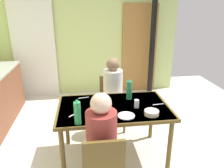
{
  "coord_description": "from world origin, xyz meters",
  "views": [
    {
      "loc": [
        -0.06,
        -2.4,
        1.97
      ],
      "look_at": [
        0.29,
        0.23,
        1.0
      ],
      "focal_mm": 34.96,
      "sensor_mm": 36.0,
      "label": 1
    }
  ],
  "objects_px": {
    "water_bottle_green_far": "(77,112)",
    "person_near_diner": "(101,134)",
    "chair_near_diner": "(103,168)",
    "water_bottle_green_near": "(129,90)",
    "serving_bowl_center": "(152,113)",
    "dining_table": "(114,112)",
    "person_far_diner": "(113,86)",
    "chair_far_diner": "(112,99)"
  },
  "relations": [
    {
      "from": "dining_table",
      "to": "person_near_diner",
      "type": "height_order",
      "value": "person_near_diner"
    },
    {
      "from": "dining_table",
      "to": "water_bottle_green_near",
      "type": "relative_size",
      "value": 4.88
    },
    {
      "from": "person_near_diner",
      "to": "chair_near_diner",
      "type": "bearing_deg",
      "value": -90.0
    },
    {
      "from": "chair_far_diner",
      "to": "water_bottle_green_near",
      "type": "height_order",
      "value": "water_bottle_green_near"
    },
    {
      "from": "person_far_diner",
      "to": "serving_bowl_center",
      "type": "bearing_deg",
      "value": 109.25
    },
    {
      "from": "chair_near_diner",
      "to": "person_near_diner",
      "type": "bearing_deg",
      "value": 90.0
    },
    {
      "from": "chair_near_diner",
      "to": "chair_far_diner",
      "type": "xyz_separation_m",
      "value": [
        0.3,
        1.58,
        0.0
      ]
    },
    {
      "from": "person_far_diner",
      "to": "serving_bowl_center",
      "type": "height_order",
      "value": "person_far_diner"
    },
    {
      "from": "person_near_diner",
      "to": "water_bottle_green_near",
      "type": "xyz_separation_m",
      "value": [
        0.45,
        0.86,
        0.11
      ]
    },
    {
      "from": "dining_table",
      "to": "person_far_diner",
      "type": "height_order",
      "value": "person_far_diner"
    },
    {
      "from": "chair_far_diner",
      "to": "water_bottle_green_near",
      "type": "xyz_separation_m",
      "value": [
        0.16,
        -0.58,
        0.39
      ]
    },
    {
      "from": "dining_table",
      "to": "serving_bowl_center",
      "type": "height_order",
      "value": "serving_bowl_center"
    },
    {
      "from": "water_bottle_green_near",
      "to": "water_bottle_green_far",
      "type": "height_order",
      "value": "water_bottle_green_far"
    },
    {
      "from": "chair_near_diner",
      "to": "water_bottle_green_far",
      "type": "distance_m",
      "value": 0.62
    },
    {
      "from": "chair_far_diner",
      "to": "person_near_diner",
      "type": "relative_size",
      "value": 1.13
    },
    {
      "from": "water_bottle_green_near",
      "to": "serving_bowl_center",
      "type": "relative_size",
      "value": 1.7
    },
    {
      "from": "person_near_diner",
      "to": "serving_bowl_center",
      "type": "height_order",
      "value": "person_near_diner"
    },
    {
      "from": "serving_bowl_center",
      "to": "person_far_diner",
      "type": "bearing_deg",
      "value": 109.25
    },
    {
      "from": "water_bottle_green_far",
      "to": "person_near_diner",
      "type": "bearing_deg",
      "value": -51.49
    },
    {
      "from": "chair_near_diner",
      "to": "person_far_diner",
      "type": "height_order",
      "value": "person_far_diner"
    },
    {
      "from": "chair_far_diner",
      "to": "person_far_diner",
      "type": "height_order",
      "value": "person_far_diner"
    },
    {
      "from": "chair_near_diner",
      "to": "serving_bowl_center",
      "type": "distance_m",
      "value": 0.85
    },
    {
      "from": "chair_near_diner",
      "to": "dining_table",
      "type": "bearing_deg",
      "value": 75.02
    },
    {
      "from": "person_near_diner",
      "to": "water_bottle_green_near",
      "type": "distance_m",
      "value": 0.98
    },
    {
      "from": "water_bottle_green_near",
      "to": "serving_bowl_center",
      "type": "bearing_deg",
      "value": -71.06
    },
    {
      "from": "chair_far_diner",
      "to": "chair_near_diner",
      "type": "bearing_deg",
      "value": 79.41
    },
    {
      "from": "person_near_diner",
      "to": "serving_bowl_center",
      "type": "distance_m",
      "value": 0.73
    },
    {
      "from": "dining_table",
      "to": "chair_near_diner",
      "type": "bearing_deg",
      "value": -104.98
    },
    {
      "from": "dining_table",
      "to": "chair_far_diner",
      "type": "bearing_deg",
      "value": 83.92
    },
    {
      "from": "dining_table",
      "to": "serving_bowl_center",
      "type": "bearing_deg",
      "value": -34.11
    },
    {
      "from": "person_near_diner",
      "to": "person_far_diner",
      "type": "bearing_deg",
      "value": 77.26
    },
    {
      "from": "water_bottle_green_near",
      "to": "water_bottle_green_far",
      "type": "distance_m",
      "value": 0.89
    },
    {
      "from": "water_bottle_green_near",
      "to": "chair_far_diner",
      "type": "bearing_deg",
      "value": 105.24
    },
    {
      "from": "chair_far_diner",
      "to": "serving_bowl_center",
      "type": "height_order",
      "value": "chair_far_diner"
    },
    {
      "from": "chair_near_diner",
      "to": "water_bottle_green_near",
      "type": "relative_size",
      "value": 3.01
    },
    {
      "from": "person_far_diner",
      "to": "water_bottle_green_far",
      "type": "distance_m",
      "value": 1.15
    },
    {
      "from": "person_near_diner",
      "to": "serving_bowl_center",
      "type": "xyz_separation_m",
      "value": [
        0.62,
        0.38,
        -0.0
      ]
    },
    {
      "from": "water_bottle_green_far",
      "to": "dining_table",
      "type": "bearing_deg",
      "value": 39.57
    },
    {
      "from": "chair_far_diner",
      "to": "person_far_diner",
      "type": "relative_size",
      "value": 1.13
    },
    {
      "from": "person_near_diner",
      "to": "water_bottle_green_far",
      "type": "height_order",
      "value": "person_near_diner"
    },
    {
      "from": "water_bottle_green_near",
      "to": "person_near_diner",
      "type": "bearing_deg",
      "value": -117.72
    },
    {
      "from": "chair_near_diner",
      "to": "person_near_diner",
      "type": "height_order",
      "value": "person_near_diner"
    }
  ]
}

